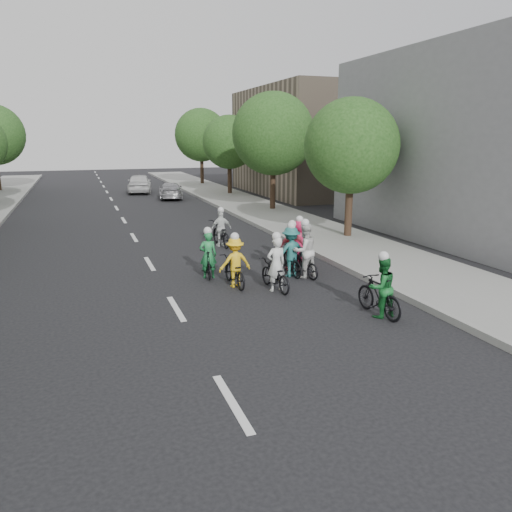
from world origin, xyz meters
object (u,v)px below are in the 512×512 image
cyclist_3 (291,252)px  cyclist_7 (290,255)px  cyclist_4 (298,247)px  cyclist_1 (380,292)px  cyclist_0 (275,271)px  cyclist_5 (208,260)px  cyclist_6 (304,256)px  follow_car_lead (171,191)px  cyclist_2 (234,267)px  follow_car_trail (139,183)px  cyclist_8 (221,232)px

cyclist_3 → cyclist_7: bearing=59.2°
cyclist_7 → cyclist_4: bearing=-129.9°
cyclist_1 → cyclist_3: (-0.28, 4.85, -0.01)m
cyclist_0 → cyclist_7: bearing=-134.6°
cyclist_0 → cyclist_1: size_ratio=1.02×
cyclist_0 → cyclist_4: size_ratio=0.98×
cyclist_4 → cyclist_5: cyclist_4 is taller
cyclist_7 → cyclist_3: bearing=-121.8°
cyclist_4 → cyclist_6: 1.67m
cyclist_0 → cyclist_6: 1.70m
cyclist_4 → cyclist_7: 1.62m
cyclist_5 → cyclist_6: size_ratio=0.87×
cyclist_4 → cyclist_5: bearing=20.7°
cyclist_0 → cyclist_3: (1.35, 1.97, 0.06)m
cyclist_1 → cyclist_3: 4.86m
cyclist_4 → cyclist_1: bearing=97.5°
cyclist_3 → follow_car_lead: cyclist_3 is taller
cyclist_2 → cyclist_6: (2.36, 0.24, 0.09)m
cyclist_0 → cyclist_4: (1.90, 2.59, 0.04)m
follow_car_trail → follow_car_lead: bearing=117.7°
cyclist_8 → follow_car_trail: (-0.72, 21.44, 0.19)m
cyclist_3 → cyclist_7: 0.80m
cyclist_8 → cyclist_1: bearing=95.4°
cyclist_6 → follow_car_trail: (-1.94, 26.82, 0.08)m
cyclist_1 → cyclist_8: size_ratio=0.87×
cyclist_1 → cyclist_8: cyclist_1 is taller
cyclist_1 → cyclist_8: (-1.48, 9.27, -0.06)m
cyclist_4 → follow_car_lead: size_ratio=0.44×
cyclist_4 → cyclist_8: 4.18m
cyclist_5 → cyclist_4: bearing=-161.5°
cyclist_2 → follow_car_trail: (0.43, 27.05, 0.16)m
cyclist_0 → cyclist_3: size_ratio=1.03×
cyclist_0 → cyclist_3: cyclist_0 is taller
cyclist_1 → cyclist_7: size_ratio=0.97×
cyclist_6 → cyclist_7: cyclist_6 is taller
cyclist_1 → follow_car_lead: bearing=-94.1°
cyclist_7 → cyclist_8: 5.22m
cyclist_2 → cyclist_6: cyclist_6 is taller
cyclist_5 → cyclist_2: bearing=121.3°
cyclist_4 → cyclist_7: cyclist_7 is taller
follow_car_trail → cyclist_5: bearing=96.6°
cyclist_8 → follow_car_lead: (0.93, 16.69, 0.01)m
cyclist_0 → cyclist_2: cyclist_0 is taller
follow_car_trail → cyclist_7: bearing=102.0°
cyclist_1 → cyclist_6: (-0.27, 3.89, 0.05)m
cyclist_1 → cyclist_5: bearing=-62.4°
cyclist_5 → follow_car_lead: bearing=-88.8°
cyclist_3 → follow_car_lead: 21.10m
cyclist_6 → cyclist_8: 5.52m
cyclist_5 → cyclist_8: 4.72m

